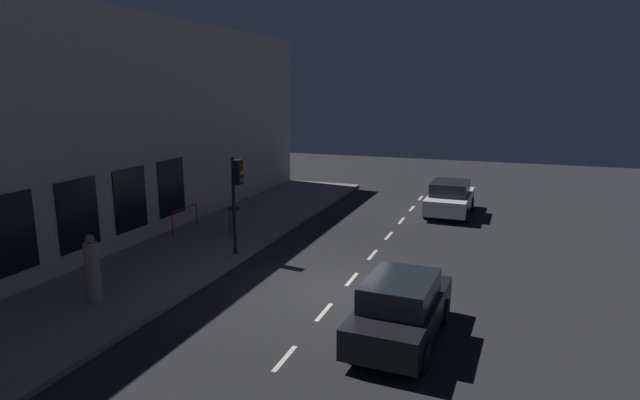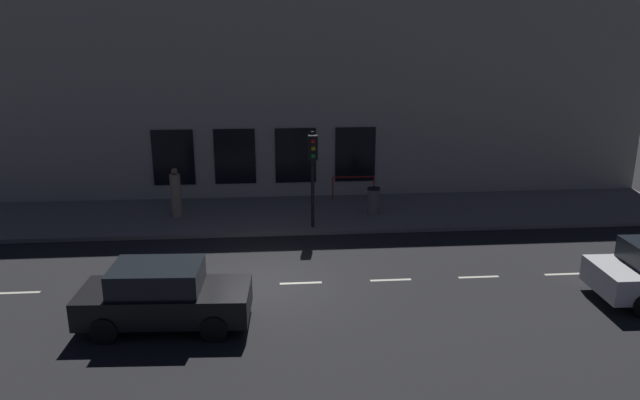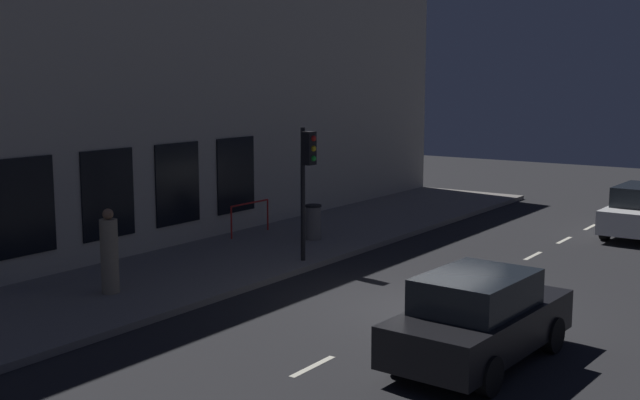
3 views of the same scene
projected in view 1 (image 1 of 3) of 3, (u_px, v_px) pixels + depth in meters
name	position (u px, v px, depth m)	size (l,w,h in m)	color
ground_plane	(342.00, 291.00, 15.47)	(60.00, 60.00, 0.00)	#232326
sidewalk	(164.00, 264.00, 17.54)	(4.50, 32.00, 0.15)	gray
building_facade	(92.00, 136.00, 17.50)	(0.65, 32.00, 8.56)	beige
lane_centre_line	(352.00, 279.00, 16.38)	(0.12, 27.20, 0.01)	beige
traffic_light	(237.00, 185.00, 17.88)	(0.46, 0.32, 3.43)	black
parked_car_0	(401.00, 308.00, 12.32)	(1.96, 4.15, 1.58)	black
parked_car_1	(450.00, 198.00, 24.61)	(2.00, 4.30, 1.58)	silver
pedestrian_0	(93.00, 270.00, 14.22)	(0.40, 0.40, 1.87)	gray
trash_bin	(234.00, 220.00, 21.01)	(0.48, 0.48, 1.01)	slate
red_railing	(185.00, 214.00, 21.17)	(0.05, 1.75, 0.97)	red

